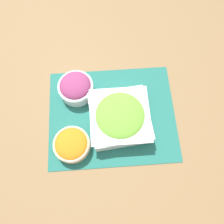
{
  "coord_description": "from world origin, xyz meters",
  "views": [
    {
      "loc": [
        -0.02,
        -0.25,
        0.74
      ],
      "look_at": [
        0.0,
        0.0,
        0.03
      ],
      "focal_mm": 35.0,
      "sensor_mm": 36.0,
      "label": 1
    }
  ],
  "objects": [
    {
      "name": "ground_plane",
      "position": [
        0.0,
        0.0,
        0.0
      ],
      "size": [
        3.0,
        3.0,
        0.0
      ],
      "primitive_type": "plane",
      "color": "olive"
    },
    {
      "name": "placemat",
      "position": [
        0.0,
        0.0,
        0.0
      ],
      "size": [
        0.45,
        0.36,
        0.0
      ],
      "color": "#236B60",
      "rests_on": "ground_plane"
    },
    {
      "name": "lettuce_bowl",
      "position": [
        0.02,
        -0.02,
        0.04
      ],
      "size": [
        0.21,
        0.21,
        0.08
      ],
      "color": "white",
      "rests_on": "placemat"
    },
    {
      "name": "onion_bowl",
      "position": [
        -0.12,
        0.1,
        0.04
      ],
      "size": [
        0.12,
        0.12,
        0.07
      ],
      "color": "silver",
      "rests_on": "placemat"
    },
    {
      "name": "carrot_bowl",
      "position": [
        -0.14,
        -0.1,
        0.03
      ],
      "size": [
        0.12,
        0.12,
        0.05
      ],
      "color": "#C6B28E",
      "rests_on": "placemat"
    }
  ]
}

